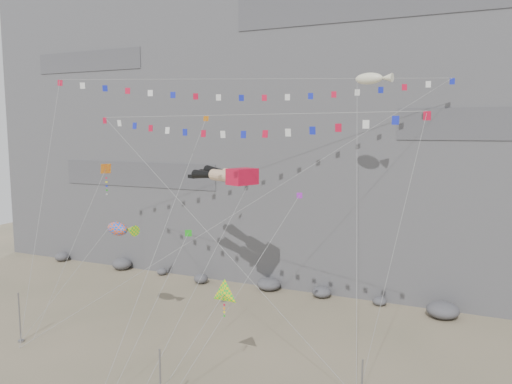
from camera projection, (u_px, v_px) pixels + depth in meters
ground at (187, 353)px, 39.31m from camera, size 120.00×120.00×0.00m
cliff at (313, 72)px, 65.26m from camera, size 80.00×28.00×50.00m
talus_boulders at (269, 285)px, 54.67m from camera, size 60.00×3.00×1.20m
anchor_pole_left at (20, 317)px, 41.06m from camera, size 0.12×0.12×4.20m
anchor_pole_center at (160, 383)px, 30.33m from camera, size 0.12×0.12×4.31m
legs_kite at (226, 175)px, 45.29m from camera, size 8.09×19.60×20.72m
flag_banner_upper at (253, 79)px, 44.59m from camera, size 32.80×20.80×29.76m
flag_banner_lower at (233, 115)px, 37.82m from camera, size 28.47×6.10×21.78m
harlequin_kite at (106, 169)px, 45.73m from camera, size 3.06×8.43×15.83m
fish_windsock at (117, 229)px, 42.18m from camera, size 8.32×6.16×12.13m
delta_kite at (224, 294)px, 34.01m from camera, size 3.60×5.89×8.76m
blimp_windsock at (369, 79)px, 41.29m from camera, size 4.00×12.47×24.57m
small_kite_a at (204, 125)px, 43.78m from camera, size 1.04×14.67×23.16m
small_kite_b at (296, 200)px, 38.29m from camera, size 5.66×10.93×16.92m
small_kite_c at (188, 235)px, 40.72m from camera, size 1.20×10.87×13.59m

